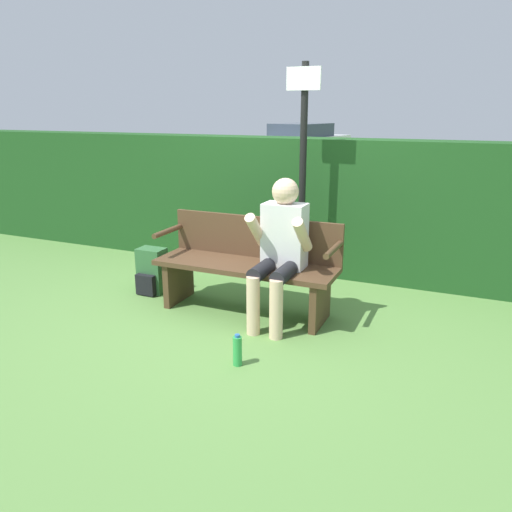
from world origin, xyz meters
The scene contains 8 objects.
ground_plane centered at (0.00, 0.00, 0.00)m, with size 40.00×40.00×0.00m, color #5B8942.
hedge_back centered at (0.00, 1.45, 0.74)m, with size 12.00×0.44×1.48m.
park_bench centered at (0.00, 0.06, 0.44)m, with size 1.65×0.50×0.85m.
person_seated centered at (0.35, -0.06, 0.69)m, with size 0.50×0.61×1.24m.
backpack centered at (-1.08, 0.09, 0.22)m, with size 0.27×0.25×0.45m.
water_bottle centered at (0.36, -0.92, 0.11)m, with size 0.07×0.07×0.24m.
signpost centered at (0.21, 0.93, 1.24)m, with size 0.34×0.09×2.22m.
parked_car centered at (-4.04, 13.57, 0.62)m, with size 2.71×4.65×1.28m.
Camera 1 is at (1.78, -3.85, 1.79)m, focal length 35.00 mm.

